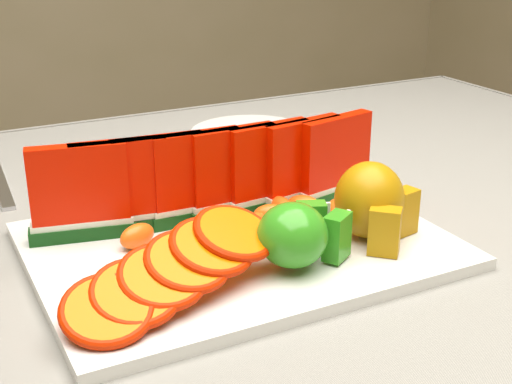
# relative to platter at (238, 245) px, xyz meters

# --- Properties ---
(table) EXTENTS (1.40, 0.90, 0.75)m
(table) POSITION_rel_platter_xyz_m (-0.02, 0.03, -0.11)
(table) COLOR #53361A
(table) RESTS_ON ground
(tablecloth) EXTENTS (1.53, 1.03, 0.20)m
(tablecloth) POSITION_rel_platter_xyz_m (-0.02, 0.03, -0.05)
(tablecloth) COLOR gray
(tablecloth) RESTS_ON table
(platter) EXTENTS (0.40, 0.30, 0.01)m
(platter) POSITION_rel_platter_xyz_m (0.00, 0.00, 0.00)
(platter) COLOR silver
(platter) RESTS_ON tablecloth
(apple_cluster) EXTENTS (0.10, 0.08, 0.06)m
(apple_cluster) POSITION_rel_platter_xyz_m (0.02, -0.08, 0.04)
(apple_cluster) COLOR #187A13
(apple_cluster) RESTS_ON platter
(pear_cluster) EXTENTS (0.10, 0.10, 0.08)m
(pear_cluster) POSITION_rel_platter_xyz_m (0.12, -0.06, 0.04)
(pear_cluster) COLOR #B49605
(pear_cluster) RESTS_ON platter
(side_plate) EXTENTS (0.22, 0.22, 0.01)m
(side_plate) POSITION_rel_platter_xyz_m (0.19, 0.35, -0.00)
(side_plate) COLOR silver
(side_plate) RESTS_ON tablecloth
(fork) EXTENTS (0.02, 0.20, 0.00)m
(fork) POSITION_rel_platter_xyz_m (-0.18, 0.31, -0.00)
(fork) COLOR silver
(fork) RESTS_ON tablecloth
(watermelon_row) EXTENTS (0.39, 0.07, 0.10)m
(watermelon_row) POSITION_rel_platter_xyz_m (0.00, 0.06, 0.05)
(watermelon_row) COLOR #0E3A0C
(watermelon_row) RESTS_ON platter
(orange_fan_front) EXTENTS (0.22, 0.13, 0.06)m
(orange_fan_front) POSITION_rel_platter_xyz_m (-0.10, -0.08, 0.03)
(orange_fan_front) COLOR orange
(orange_fan_front) RESTS_ON platter
(orange_fan_back) EXTENTS (0.22, 0.09, 0.04)m
(orange_fan_back) POSITION_rel_platter_xyz_m (-0.05, 0.12, 0.02)
(orange_fan_back) COLOR orange
(orange_fan_back) RESTS_ON platter
(tangerine_segments) EXTENTS (0.25, 0.08, 0.02)m
(tangerine_segments) POSITION_rel_platter_xyz_m (0.01, 0.01, 0.02)
(tangerine_segments) COLOR #F33C00
(tangerine_segments) RESTS_ON platter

